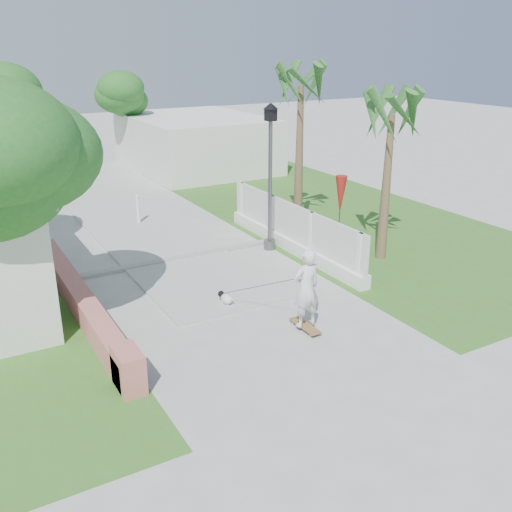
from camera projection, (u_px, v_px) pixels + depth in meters
ground at (286, 349)px, 11.98m from camera, size 90.00×90.00×0.00m
path_strip at (69, 172)px, 28.24m from camera, size 3.20×36.00×0.06m
curb at (177, 259)px, 16.84m from camera, size 6.50×0.25×0.10m
grass_right at (328, 211)px, 21.73m from camera, size 8.00×20.00×0.01m
pink_wall at (84, 306)px, 13.23m from camera, size 0.45×8.20×0.80m
lattice_fence at (292, 234)px, 17.43m from camera, size 0.35×7.00×1.50m
building_right at (196, 142)px, 28.95m from camera, size 6.00×8.00×2.60m
street_lamp at (270, 172)px, 16.94m from camera, size 0.44×0.44×4.44m
bollard at (138, 208)px, 20.00m from camera, size 0.14×0.14×1.09m
patio_umbrella at (341, 196)px, 17.27m from camera, size 0.36×0.36×2.30m
tree_left_near at (10, 165)px, 10.98m from camera, size 3.60×3.60×5.28m
tree_path_left at (4, 103)px, 22.26m from camera, size 3.40×3.40×5.23m
tree_path_right at (127, 97)px, 28.50m from camera, size 3.00×3.00×4.79m
palm_far at (301, 96)px, 17.82m from camera, size 1.80×1.80×5.30m
palm_near at (391, 123)px, 15.69m from camera, size 1.80×1.80×4.70m
skateboarder at (269, 287)px, 12.95m from camera, size 1.30×2.64×1.92m
dog at (226, 298)px, 13.90m from camera, size 0.35×0.51×0.36m
parked_car at (44, 127)px, 38.08m from camera, size 4.68×2.58×1.51m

